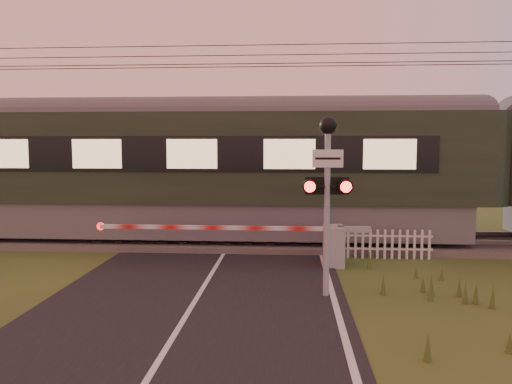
# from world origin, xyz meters

# --- Properties ---
(ground) EXTENTS (160.00, 160.00, 0.00)m
(ground) POSITION_xyz_m (0.00, 0.00, 0.00)
(ground) COLOR #35471B
(ground) RESTS_ON ground
(road) EXTENTS (6.00, 140.00, 0.03)m
(road) POSITION_xyz_m (0.02, -0.23, 0.01)
(road) COLOR black
(road) RESTS_ON ground
(track_bed) EXTENTS (140.00, 3.40, 0.39)m
(track_bed) POSITION_xyz_m (0.00, 6.50, 0.07)
(track_bed) COLOR #47423D
(track_bed) RESTS_ON ground
(overhead_wires) EXTENTS (120.00, 0.62, 0.62)m
(overhead_wires) POSITION_xyz_m (0.00, 6.50, 5.72)
(overhead_wires) COLOR black
(overhead_wires) RESTS_ON ground
(train) EXTENTS (45.29, 3.12, 4.23)m
(train) POSITION_xyz_m (7.95, 6.50, 2.39)
(train) COLOR slate
(train) RESTS_ON ground
(boom_gate) EXTENTS (7.14, 0.79, 1.05)m
(boom_gate) POSITION_xyz_m (2.60, 3.77, 0.58)
(boom_gate) COLOR gray
(boom_gate) RESTS_ON ground
(crossing_signal) EXTENTS (0.93, 0.37, 3.66)m
(crossing_signal) POSITION_xyz_m (2.60, 1.12, 2.51)
(crossing_signal) COLOR gray
(crossing_signal) RESTS_ON ground
(picket_fence) EXTENTS (2.36, 0.07, 0.81)m
(picket_fence) POSITION_xyz_m (4.53, 4.60, 0.41)
(picket_fence) COLOR silver
(picket_fence) RESTS_ON ground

